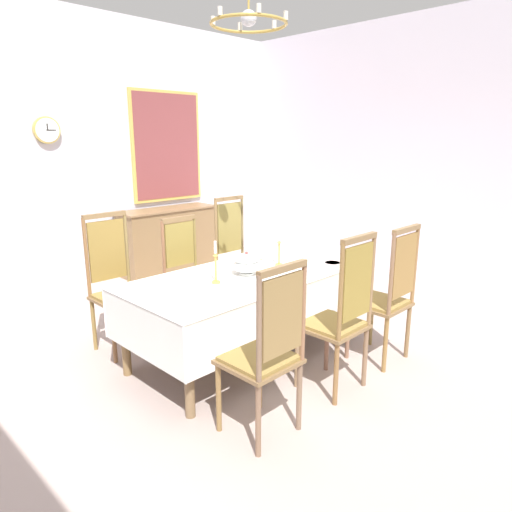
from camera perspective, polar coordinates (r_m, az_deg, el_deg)
ground at (r=4.21m, az=0.18°, el=-12.35°), size 6.42×6.21×0.04m
back_wall at (r=6.38m, az=-20.80°, el=11.85°), size 6.42×0.08×3.39m
right_wall at (r=6.49m, az=21.24°, el=11.84°), size 0.08×6.21×3.39m
dining_table at (r=4.02m, az=-0.79°, el=-3.22°), size 2.17×1.04×0.73m
tablecloth at (r=4.03m, az=-0.79°, el=-3.67°), size 2.19×1.06×0.41m
chair_south_a at (r=2.93m, az=1.34°, el=-11.39°), size 0.44×0.42×1.16m
chair_north_a at (r=4.33m, az=-16.79°, el=-3.10°), size 0.44×0.42×1.23m
chair_south_b at (r=3.49m, az=10.38°, el=-6.96°), size 0.44×0.42×1.22m
chair_north_b at (r=4.74m, az=-8.35°, el=-1.68°), size 0.44×0.42×1.10m
chair_south_c at (r=4.05m, az=15.88°, el=-4.44°), size 0.44×0.42×1.19m
chair_north_c at (r=5.15m, az=-2.36°, el=0.31°), size 0.44×0.42×1.24m
soup_tureen at (r=3.95m, az=-1.16°, el=-0.92°), size 0.24×0.24×0.20m
candlestick_west at (r=3.72m, az=-4.96°, el=-1.28°), size 0.07×0.07×0.35m
candlestick_east at (r=4.23m, az=2.85°, el=0.58°), size 0.07×0.07×0.33m
bowl_near_left at (r=4.43m, az=-1.26°, el=-0.27°), size 0.17×0.17×0.03m
bowl_near_right at (r=4.27m, az=9.35°, el=-0.98°), size 0.17×0.17×0.04m
bowl_far_left at (r=4.10m, az=7.60°, el=-1.52°), size 0.19×0.19×0.04m
spoon_primary at (r=4.53m, az=-0.43°, el=-0.12°), size 0.03×0.18×0.01m
spoon_secondary at (r=4.38m, az=9.90°, el=-0.86°), size 0.04×0.18×0.01m
sideboard at (r=6.77m, az=-10.68°, el=1.98°), size 1.44×0.48×0.90m
mounted_clock at (r=6.15m, az=-24.29°, el=13.89°), size 0.31×0.06×0.31m
framed_painting at (r=6.96m, az=-10.86°, el=13.04°), size 1.15×0.05×1.54m
chandelier at (r=3.93m, az=-0.91°, el=26.75°), size 0.61×0.59×0.66m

